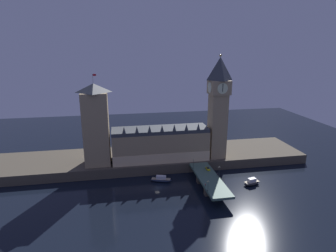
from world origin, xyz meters
name	(u,v)px	position (x,y,z in m)	size (l,w,h in m)	color
ground_plane	(157,188)	(0.00, 0.00, 0.00)	(400.00, 400.00, 0.00)	black
embankment	(150,159)	(0.00, 39.00, 3.21)	(220.00, 42.00, 6.42)	#4C4438
parliament_hall	(160,144)	(6.53, 29.87, 17.28)	(64.09, 19.12, 26.03)	tan
clock_tower	(218,105)	(45.29, 26.86, 43.12)	(13.15, 13.26, 69.49)	tan
victoria_tower	(96,125)	(-34.77, 29.40, 32.72)	(16.11, 16.11, 58.41)	tan
bridge	(209,181)	(30.07, -5.00, 4.83)	(12.24, 46.00, 6.52)	#476656
car_southbound_trail	(208,169)	(32.76, 6.33, 7.17)	(1.93, 4.54, 1.39)	yellow
pedestrian_near_rail	(205,185)	(24.69, -14.29, 7.34)	(0.38, 0.38, 1.57)	black
pedestrian_mid_walk	(217,174)	(35.45, -3.05, 7.45)	(0.38, 0.38, 1.76)	black
street_lamp_near	(208,184)	(24.29, -19.72, 10.32)	(1.34, 0.60, 6.07)	#2D3333
street_lamp_mid	(219,170)	(35.85, -5.00, 10.83)	(1.34, 0.60, 6.91)	#2D3333
street_lamp_far	(193,162)	(24.29, 9.72, 10.89)	(1.34, 0.60, 6.99)	#2D3333
boat_upstream	(161,179)	(3.53, 8.14, 1.47)	(13.64, 7.27, 4.01)	#1E2842
boat_downstream	(252,182)	(56.75, -5.55, 1.53)	(11.25, 6.66, 4.19)	#28282D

